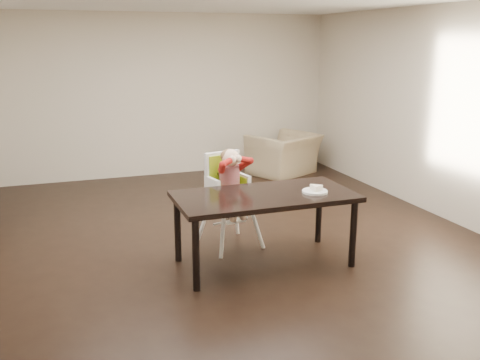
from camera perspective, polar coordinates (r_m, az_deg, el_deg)
The scene contains 6 objects.
ground at distance 6.15m, azimuth -1.88°, elevation -6.77°, with size 7.00×7.00×0.00m, color black.
room_walls at distance 5.74m, azimuth -2.04°, elevation 10.76°, with size 6.02×7.02×2.71m.
dining_table at distance 5.40m, azimuth 2.64°, elevation -2.31°, with size 1.80×0.90×0.75m.
high_chair at distance 5.87m, azimuth -1.24°, elevation 0.24°, with size 0.55×0.55×1.11m.
plate at distance 5.47m, azimuth 8.03°, elevation -1.07°, with size 0.26×0.26×0.07m.
armchair at distance 9.24m, azimuth 4.70°, elevation 3.47°, with size 1.06×0.69×0.93m, color tan.
Camera 1 is at (-1.72, -5.46, 2.24)m, focal length 40.00 mm.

